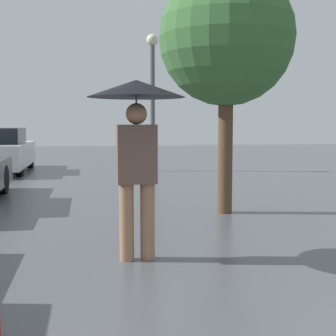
# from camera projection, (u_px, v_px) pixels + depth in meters

# --- Properties ---
(pedestrian) EXTENTS (1.04, 1.04, 1.92)m
(pedestrian) POSITION_uv_depth(u_px,v_px,m) (136.00, 121.00, 4.92)
(pedestrian) COLOR #9E7051
(pedestrian) RESTS_ON ground_plane
(tree) EXTENTS (2.17, 2.17, 3.91)m
(tree) POSITION_uv_depth(u_px,v_px,m) (227.00, 39.00, 7.45)
(tree) COLOR brown
(tree) RESTS_ON ground_plane
(street_lamp) EXTENTS (0.35, 0.35, 4.14)m
(street_lamp) POSITION_uv_depth(u_px,v_px,m) (152.00, 84.00, 14.16)
(street_lamp) COLOR #515456
(street_lamp) RESTS_ON ground_plane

